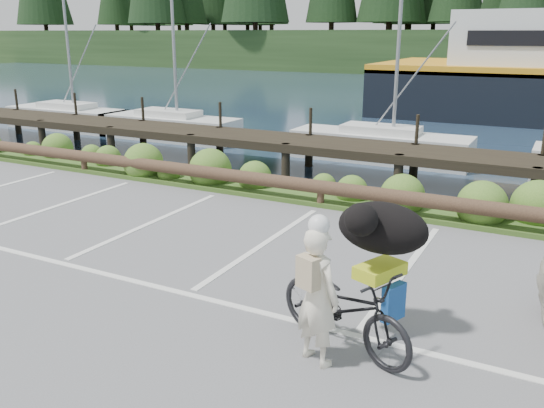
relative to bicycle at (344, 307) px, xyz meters
The scene contains 7 objects.
ground 2.70m from the bicycle, 164.21° to the left, with size 72.00×72.00×0.00m, color #5B5B5D.
harbor_backdrop 79.22m from the bicycle, 91.56° to the left, with size 170.00×160.00×30.00m.
vegetation_strip 6.55m from the bicycle, 112.90° to the left, with size 34.00×1.60×0.10m, color #3D5B21.
log_rail 5.92m from the bicycle, 115.55° to the left, with size 32.00×0.30×0.60m, color #443021, non-canonical shape.
bicycle is the anchor object (origin of this frame).
cyclist 0.56m from the bicycle, 111.54° to the right, with size 0.60×0.40×1.66m, color #F1E6CC.
dog 1.08m from the bicycle, 68.46° to the left, with size 1.14×0.56×0.66m, color black.
Camera 1 is at (4.66, -6.66, 3.69)m, focal length 38.00 mm.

